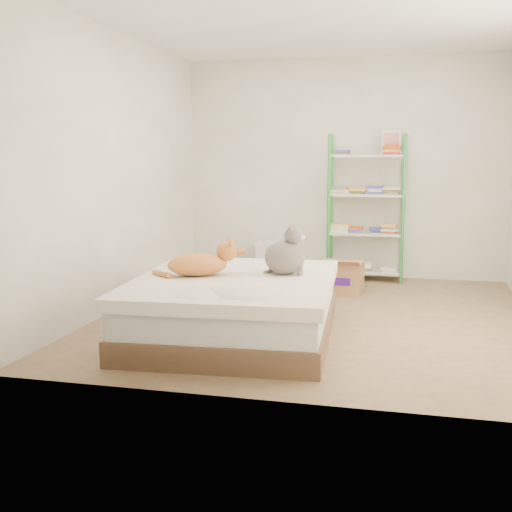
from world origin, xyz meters
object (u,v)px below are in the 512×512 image
(orange_cat, at_px, (197,262))
(cardboard_box, at_px, (339,277))
(bed, at_px, (235,307))
(white_bin, at_px, (271,259))
(shelf_unit, at_px, (367,212))
(grey_cat, at_px, (285,250))

(orange_cat, relative_size, cardboard_box, 1.15)
(orange_cat, bearing_deg, bed, -23.99)
(white_bin, bearing_deg, shelf_unit, 1.57)
(bed, relative_size, grey_cat, 5.07)
(orange_cat, relative_size, shelf_unit, 0.33)
(shelf_unit, bearing_deg, orange_cat, -113.04)
(orange_cat, distance_m, white_bin, 2.72)
(shelf_unit, relative_size, cardboard_box, 3.48)
(bed, distance_m, grey_cat, 0.61)
(grey_cat, relative_size, cardboard_box, 0.80)
(white_bin, bearing_deg, cardboard_box, -40.51)
(shelf_unit, xyz_separation_m, cardboard_box, (-0.21, -0.81, -0.63))
(orange_cat, distance_m, shelf_unit, 2.96)
(cardboard_box, bearing_deg, white_bin, 142.49)
(orange_cat, bearing_deg, white_bin, 62.25)
(bed, height_order, shelf_unit, shelf_unit)
(cardboard_box, xyz_separation_m, white_bin, (-0.92, 0.78, 0.04))
(grey_cat, xyz_separation_m, cardboard_box, (0.27, 1.68, -0.52))
(bed, distance_m, orange_cat, 0.48)
(orange_cat, xyz_separation_m, shelf_unit, (1.16, 2.72, 0.19))
(bed, xyz_separation_m, grey_cat, (0.36, 0.21, 0.45))
(cardboard_box, bearing_deg, shelf_unit, 78.21)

